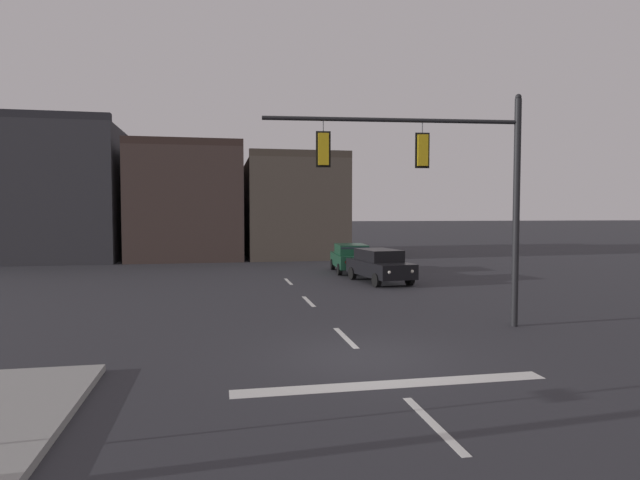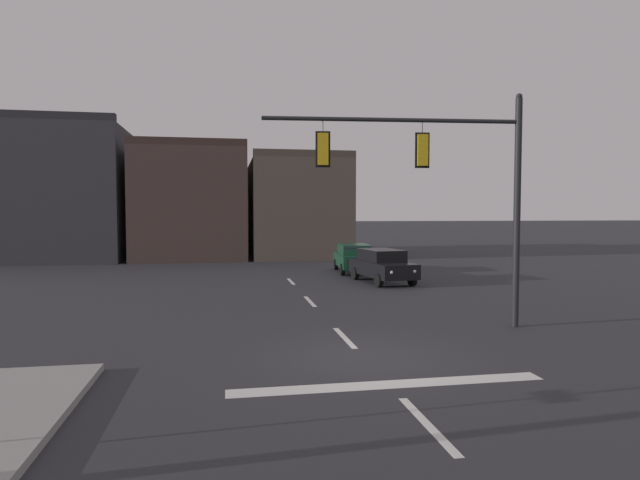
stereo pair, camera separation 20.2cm
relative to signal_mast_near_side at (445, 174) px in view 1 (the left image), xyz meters
The scene contains 7 objects.
ground_plane 6.14m from the signal_mast_near_side, 139.47° to the right, with size 400.00×400.00×0.00m, color #2B2B30.
stop_bar_paint 7.24m from the signal_mast_near_side, 123.84° to the right, with size 6.40×0.50×0.01m, color silver.
lane_centreline 5.56m from the signal_mast_near_side, 167.67° to the right, with size 0.16×26.40×0.01m.
signal_mast_near_side is the anchor object (origin of this frame).
car_lot_nearside 10.90m from the signal_mast_near_side, 83.29° to the left, with size 2.39×4.62×1.61m.
car_lot_middle 15.19m from the signal_mast_near_side, 86.50° to the left, with size 2.20×4.57×1.61m.
building_row 30.17m from the signal_mast_near_side, 113.94° to the left, with size 27.39×12.19×9.89m.
Camera 1 is at (-3.36, -11.86, 3.39)m, focal length 29.73 mm.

